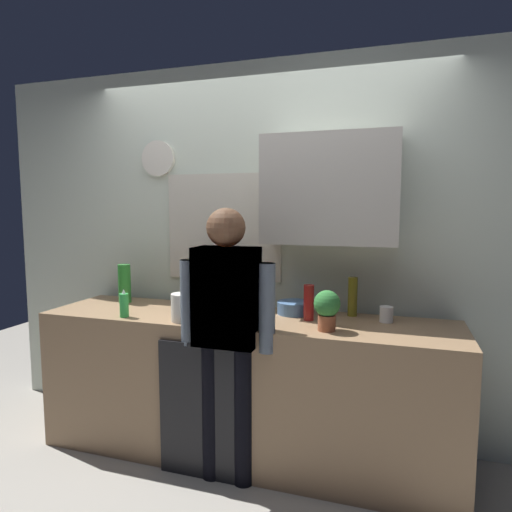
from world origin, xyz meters
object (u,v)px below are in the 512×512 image
Objects in this scene: bottle_olive_oil at (353,297)px; mixing_bowl at (294,308)px; coffee_maker at (201,288)px; bottle_green_wine at (225,298)px; potted_plant at (327,308)px; person_at_sink at (227,323)px; bottle_red_vinegar at (309,303)px; person_guest at (227,323)px; dish_soap at (124,305)px; bottle_clear_soda at (125,284)px; bottle_amber_beer at (240,298)px; cup_white_mug at (386,314)px; storage_canister at (183,307)px.

bottle_olive_oil reaches higher than mixing_bowl.
coffee_maker reaches higher than bottle_green_wine.
potted_plant is 0.57m from person_at_sink.
bottle_red_vinegar is 0.96× the size of potted_plant.
mixing_bowl is (-0.37, -0.06, -0.08)m from bottle_olive_oil.
dish_soap is at bearing 0.57° from person_guest.
bottle_clear_soda is 1.55m from potted_plant.
bottle_amber_beer is 0.14× the size of person_at_sink.
bottle_clear_soda reaches higher than bottle_amber_beer.
cup_white_mug is 0.06× the size of person_at_sink.
storage_canister is at bearing -172.24° from bottle_green_wine.
person_at_sink reaches higher than storage_canister.
bottle_amber_beer is at bearing -7.27° from bottle_clear_soda.
bottle_olive_oil is at bearing 155.85° from cup_white_mug.
storage_canister is (-0.27, -0.04, -0.06)m from bottle_green_wine.
bottle_amber_beer is at bearing 39.24° from storage_canister.
person_guest is (-0.55, -0.14, -0.09)m from potted_plant.
bottle_amber_beer is 1.00× the size of potted_plant.
mixing_bowl is at bearing -114.93° from person_guest.
bottle_clear_soda is at bearing -18.70° from person_guest.
person_guest is (0.06, -0.12, -0.11)m from bottle_green_wine.
bottle_red_vinegar reaches higher than storage_canister.
bottle_clear_soda reaches higher than bottle_olive_oil.
bottle_red_vinegar is at bearing 3.15° from bottle_amber_beer.
potted_plant reaches higher than mixing_bowl.
bottle_red_vinegar is 0.25m from potted_plant.
mixing_bowl is (0.64, 0.06, -0.11)m from coffee_maker.
coffee_maker is at bearing -2.13° from bottle_clear_soda.
potted_plant is at bearing -16.85° from bottle_amber_beer.
coffee_maker is at bearing 95.27° from storage_canister.
bottle_red_vinegar is (0.44, 0.02, -0.01)m from bottle_amber_beer.
bottle_olive_oil reaches higher than dish_soap.
bottle_clear_soda reaches higher than mixing_bowl.
bottle_clear_soda is 1.65× the size of storage_canister.
coffee_maker reaches higher than storage_canister.
bottle_clear_soda is at bearing -179.92° from cup_white_mug.
person_at_sink is at bearing -49.88° from coffee_maker.
bottle_red_vinegar is (0.76, -0.07, -0.04)m from coffee_maker.
dish_soap is (-1.27, -0.08, -0.05)m from potted_plant.
bottle_amber_beer is 0.77× the size of bottle_green_wine.
coffee_maker is at bearing 163.14° from potted_plant.
person_guest is at bearing -139.57° from bottle_red_vinegar.
bottle_clear_soda reaches higher than cup_white_mug.
bottle_amber_beer is 0.72m from bottle_olive_oil.
storage_canister reaches higher than cup_white_mug.
bottle_clear_soda is 1.56× the size of dish_soap.
potted_plant is (0.60, 0.02, -0.02)m from bottle_green_wine.
coffee_maker is 0.21× the size of person_guest.
bottle_green_wine is 1.30× the size of potted_plant.
cup_white_mug is at bearing -147.08° from person_guest.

